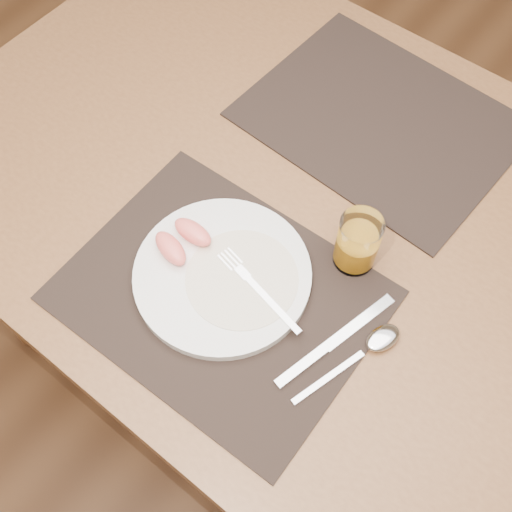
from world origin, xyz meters
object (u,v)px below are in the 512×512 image
object	(u,v)px
placemat_far	(380,121)
knife	(326,348)
spoon	(375,344)
fork	(253,284)
table	(317,237)
juice_glass	(357,244)
placemat_near	(220,295)
plate	(222,275)

from	to	relation	value
placemat_far	knife	size ratio (longest dim) A/B	2.07
knife	spoon	xyz separation A→B (m)	(0.05, 0.05, 0.00)
fork	spoon	bearing A→B (deg)	11.08
table	spoon	world-z (taller)	spoon
spoon	juice_glass	world-z (taller)	juice_glass
table	juice_glass	size ratio (longest dim) A/B	14.18
knife	placemat_far	bearing A→B (deg)	112.66
placemat_far	spoon	size ratio (longest dim) A/B	2.38
placemat_near	fork	bearing A→B (deg)	48.59
placemat_near	juice_glass	xyz separation A→B (m)	(0.12, 0.18, 0.05)
placemat_near	fork	distance (m)	0.05
table	spoon	xyz separation A→B (m)	(0.20, -0.14, 0.09)
plate	placemat_near	bearing A→B (deg)	-56.96
fork	juice_glass	world-z (taller)	juice_glass
spoon	juice_glass	xyz separation A→B (m)	(-0.10, 0.10, 0.04)
placemat_far	knife	world-z (taller)	knife
knife	spoon	size ratio (longest dim) A/B	1.15
spoon	plate	bearing A→B (deg)	-168.19
table	knife	bearing A→B (deg)	-53.11
spoon	juice_glass	bearing A→B (deg)	135.99
table	placemat_near	size ratio (longest dim) A/B	3.11
placemat_far	knife	distance (m)	0.45
table	fork	size ratio (longest dim) A/B	8.03
table	placemat_near	bearing A→B (deg)	-97.64
table	juice_glass	xyz separation A→B (m)	(0.09, -0.04, 0.13)
plate	juice_glass	distance (m)	0.21
fork	placemat_far	bearing A→B (deg)	94.43
placemat_far	plate	world-z (taller)	plate
placemat_near	knife	world-z (taller)	knife
placemat_near	placemat_far	size ratio (longest dim) A/B	1.00
table	knife	world-z (taller)	knife
placemat_near	juice_glass	size ratio (longest dim) A/B	4.56
placemat_near	placemat_far	xyz separation A→B (m)	(0.00, 0.44, 0.00)
table	plate	xyz separation A→B (m)	(-0.05, -0.20, 0.10)
knife	fork	bearing A→B (deg)	175.98
plate	knife	size ratio (longest dim) A/B	1.24
table	spoon	size ratio (longest dim) A/B	7.39
juice_glass	placemat_near	bearing A→B (deg)	-124.77
juice_glass	placemat_far	bearing A→B (deg)	114.47
plate	spoon	distance (m)	0.25
placemat_far	placemat_near	bearing A→B (deg)	-90.23
placemat_far	fork	xyz separation A→B (m)	(0.03, -0.40, 0.02)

